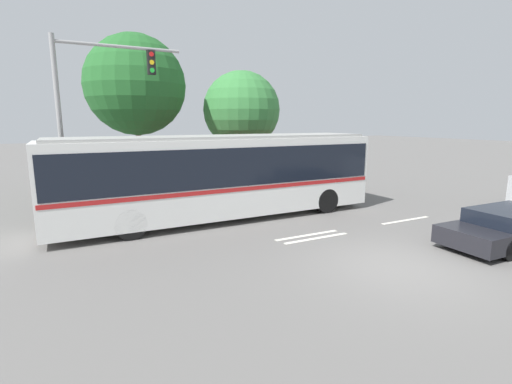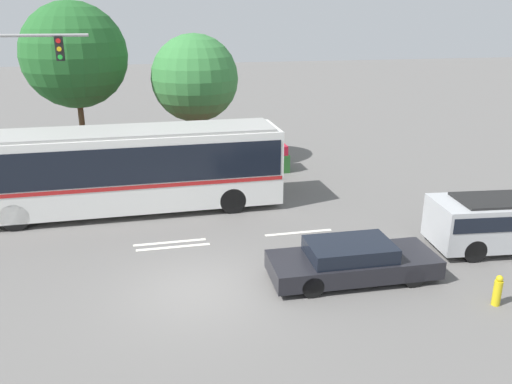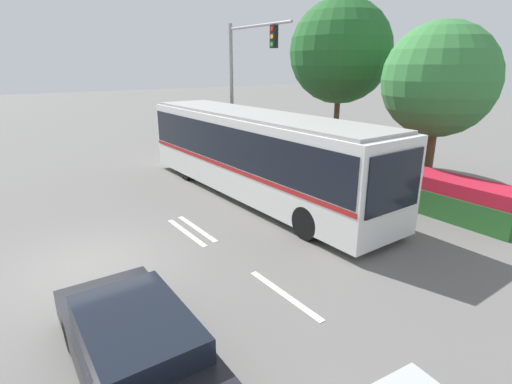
% 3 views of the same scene
% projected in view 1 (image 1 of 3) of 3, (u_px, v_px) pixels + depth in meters
% --- Properties ---
extents(ground_plane, '(140.00, 140.00, 0.00)m').
position_uv_depth(ground_plane, '(398.00, 267.00, 9.61)').
color(ground_plane, slate).
extents(city_bus, '(12.34, 2.65, 3.18)m').
position_uv_depth(city_bus, '(221.00, 172.00, 14.13)').
color(city_bus, silver).
rests_on(city_bus, ground).
extents(sedan_foreground, '(4.83, 1.88, 1.12)m').
position_uv_depth(sedan_foreground, '(511.00, 227.00, 11.29)').
color(sedan_foreground, black).
rests_on(sedan_foreground, ground).
extents(traffic_light_pole, '(4.59, 0.24, 6.71)m').
position_uv_depth(traffic_light_pole, '(89.00, 102.00, 13.78)').
color(traffic_light_pole, gray).
rests_on(traffic_light_pole, ground).
extents(flowering_hedge, '(9.61, 1.36, 1.31)m').
position_uv_depth(flowering_hedge, '(245.00, 182.00, 19.23)').
color(flowering_hedge, '#286028').
rests_on(flowering_hedge, ground).
extents(street_tree_left, '(4.82, 4.82, 7.85)m').
position_uv_depth(street_tree_left, '(136.00, 85.00, 18.14)').
color(street_tree_left, brown).
rests_on(street_tree_left, ground).
extents(street_tree_centre, '(4.17, 4.17, 6.40)m').
position_uv_depth(street_tree_centre, '(242.00, 110.00, 20.35)').
color(street_tree_centre, brown).
rests_on(street_tree_centre, ground).
extents(lane_stripe_near, '(2.40, 0.16, 0.01)m').
position_uv_depth(lane_stripe_near, '(406.00, 220.00, 14.14)').
color(lane_stripe_near, silver).
rests_on(lane_stripe_near, ground).
extents(lane_stripe_mid, '(2.40, 0.16, 0.01)m').
position_uv_depth(lane_stripe_mid, '(317.00, 238.00, 11.95)').
color(lane_stripe_mid, silver).
rests_on(lane_stripe_mid, ground).
extents(lane_stripe_far, '(2.40, 0.16, 0.01)m').
position_uv_depth(lane_stripe_far, '(307.00, 235.00, 12.26)').
color(lane_stripe_far, silver).
rests_on(lane_stripe_far, ground).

